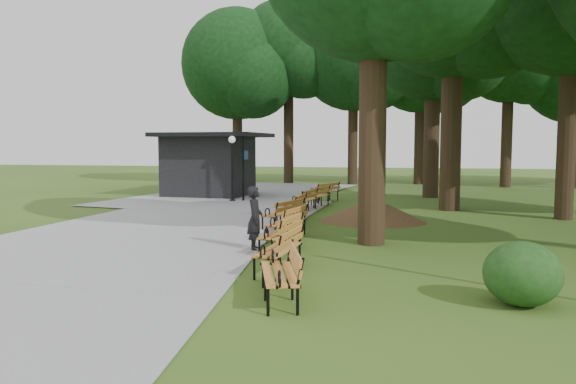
% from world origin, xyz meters
% --- Properties ---
extents(ground, '(100.00, 100.00, 0.00)m').
position_xyz_m(ground, '(0.00, 0.00, 0.00)').
color(ground, '#305117').
rests_on(ground, ground).
extents(path, '(12.00, 38.00, 0.06)m').
position_xyz_m(path, '(-4.00, 3.00, 0.03)').
color(path, gray).
rests_on(path, ground).
extents(person, '(0.45, 0.62, 1.55)m').
position_xyz_m(person, '(-0.19, -0.87, 0.77)').
color(person, black).
rests_on(person, ground).
extents(kiosk, '(5.27, 4.66, 3.12)m').
position_xyz_m(kiosk, '(-6.17, 12.57, 1.56)').
color(kiosk, black).
rests_on(kiosk, ground).
extents(lamp_post, '(0.32, 0.32, 2.94)m').
position_xyz_m(lamp_post, '(-4.18, 10.07, 2.13)').
color(lamp_post, black).
rests_on(lamp_post, ground).
extents(dirt_mound, '(2.94, 2.94, 0.82)m').
position_xyz_m(dirt_mound, '(2.32, 4.73, 0.41)').
color(dirt_mound, '#47301C').
rests_on(dirt_mound, ground).
extents(bench_0, '(1.16, 2.00, 0.88)m').
position_xyz_m(bench_0, '(1.32, -4.98, 0.44)').
color(bench_0, '#C8772E').
rests_on(bench_0, ground).
extents(bench_1, '(0.79, 1.95, 0.88)m').
position_xyz_m(bench_1, '(0.85, -2.92, 0.44)').
color(bench_1, '#C8772E').
rests_on(bench_1, ground).
extents(bench_2, '(0.86, 1.96, 0.88)m').
position_xyz_m(bench_2, '(0.46, -0.94, 0.44)').
color(bench_2, '#C8772E').
rests_on(bench_2, ground).
extents(bench_3, '(0.98, 1.99, 0.88)m').
position_xyz_m(bench_3, '(0.19, 0.99, 0.44)').
color(bench_3, '#C8772E').
rests_on(bench_3, ground).
extents(bench_4, '(1.21, 2.00, 0.88)m').
position_xyz_m(bench_4, '(-0.31, 2.90, 0.44)').
color(bench_4, '#C8772E').
rests_on(bench_4, ground).
extents(bench_5, '(0.72, 1.93, 0.88)m').
position_xyz_m(bench_5, '(-0.36, 4.73, 0.44)').
color(bench_5, '#C8772E').
rests_on(bench_5, ground).
extents(bench_6, '(0.98, 1.99, 0.88)m').
position_xyz_m(bench_6, '(-0.42, 6.96, 0.44)').
color(bench_6, '#C8772E').
rests_on(bench_6, ground).
extents(bench_7, '(1.04, 1.99, 0.88)m').
position_xyz_m(bench_7, '(-0.19, 8.79, 0.44)').
color(bench_7, '#C8772E').
rests_on(bench_7, ground).
extents(bench_8, '(1.42, 1.99, 0.88)m').
position_xyz_m(bench_8, '(-0.17, 10.85, 0.44)').
color(bench_8, '#C8772E').
rests_on(bench_8, ground).
extents(lawn_tree_4, '(6.44, 6.44, 11.06)m').
position_xyz_m(lawn_tree_4, '(4.61, 14.05, 7.78)').
color(lawn_tree_4, black).
rests_on(lawn_tree_4, ground).
extents(tree_backdrop, '(36.58, 9.90, 16.38)m').
position_xyz_m(tree_backdrop, '(7.20, 22.85, 8.19)').
color(tree_backdrop, black).
rests_on(tree_backdrop, ground).
extents(shrub_2, '(1.20, 1.20, 1.02)m').
position_xyz_m(shrub_2, '(5.14, -4.50, 0.00)').
color(shrub_2, '#193D14').
rests_on(shrub_2, ground).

